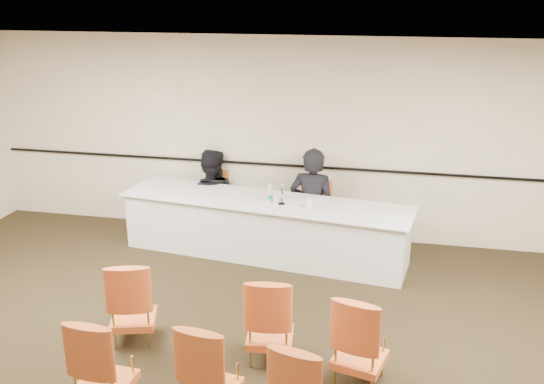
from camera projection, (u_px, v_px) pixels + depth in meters
The scene contains 18 objects.
ceiling at pixel (227, 73), 4.76m from camera, with size 10.00×10.00×0.00m, color silver.
wall_back at pixel (305, 140), 8.95m from camera, with size 10.00×0.04×3.00m, color beige.
wall_rail at pixel (304, 166), 9.04m from camera, with size 9.80×0.04×0.03m, color black.
panel_table at pixel (265, 228), 8.55m from camera, with size 4.11×0.94×0.82m, color white, non-canonical shape.
panelist_main at pixel (312, 211), 8.88m from camera, with size 0.69×0.45×1.90m, color black.
panelist_main_chair at pixel (312, 214), 8.90m from camera, with size 0.50×0.50×0.95m, color #CB6324, non-canonical shape.
panelist_second at pixel (211, 204), 9.43m from camera, with size 0.86×0.67×1.76m, color black.
panelist_second_chair at pixel (211, 201), 9.42m from camera, with size 0.50×0.50×0.95m, color #CB6324, non-canonical shape.
papers at pixel (290, 203), 8.30m from camera, with size 0.30×0.22×0.00m, color white.
microphone at pixel (282, 195), 8.22m from camera, with size 0.09×0.19×0.26m, color black, non-canonical shape.
water_bottle at pixel (270, 193), 8.34m from camera, with size 0.08×0.08×0.25m, color teal, non-canonical shape.
drinking_glass at pixel (276, 200), 8.26m from camera, with size 0.06×0.06×0.10m, color silver.
coffee_cup at pixel (309, 203), 8.11m from camera, with size 0.09×0.09×0.13m, color white.
aud_chair_front_left at pixel (132, 300), 6.44m from camera, with size 0.50×0.50×0.95m, color #CB6324, non-canonical shape.
aud_chair_front_mid at pixel (270, 318), 6.11m from camera, with size 0.50×0.50×0.95m, color #CB6324, non-canonical shape.
aud_chair_front_right at pixel (361, 339), 5.74m from camera, with size 0.50×0.50×0.95m, color #CB6324, non-canonical shape.
aud_chair_back_left at pixel (104, 362), 5.39m from camera, with size 0.50×0.50×0.95m, color #CB6324, non-canonical shape.
aud_chair_back_mid at pixel (210, 368), 5.30m from camera, with size 0.50×0.50×0.95m, color #CB6324, non-canonical shape.
Camera 1 is at (1.35, -4.63, 3.64)m, focal length 40.00 mm.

